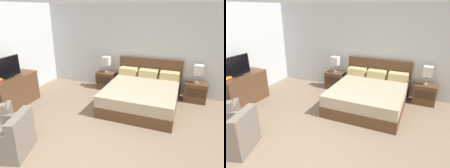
% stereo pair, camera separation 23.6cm
% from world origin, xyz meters
% --- Properties ---
extents(wall_back, '(6.85, 0.06, 2.53)m').
position_xyz_m(wall_back, '(0.00, 3.77, 1.26)').
color(wall_back, silver).
rests_on(wall_back, ground).
extents(bed, '(1.82, 2.02, 1.02)m').
position_xyz_m(bed, '(0.52, 2.75, 0.30)').
color(bed, brown).
rests_on(bed, ground).
extents(nightstand_left, '(0.56, 0.41, 0.53)m').
position_xyz_m(nightstand_left, '(-0.77, 3.48, 0.27)').
color(nightstand_left, brown).
rests_on(nightstand_left, ground).
extents(nightstand_right, '(0.56, 0.41, 0.53)m').
position_xyz_m(nightstand_right, '(1.82, 3.48, 0.27)').
color(nightstand_right, brown).
rests_on(nightstand_right, ground).
extents(table_lamp_left, '(0.23, 0.23, 0.48)m').
position_xyz_m(table_lamp_left, '(-0.77, 3.48, 0.88)').
color(table_lamp_left, gray).
rests_on(table_lamp_left, nightstand_left).
extents(table_lamp_right, '(0.23, 0.23, 0.48)m').
position_xyz_m(table_lamp_right, '(1.82, 3.48, 0.88)').
color(table_lamp_right, gray).
rests_on(table_lamp_right, nightstand_right).
extents(dresser, '(0.55, 1.25, 0.79)m').
position_xyz_m(dresser, '(-2.53, 1.56, 0.41)').
color(dresser, brown).
rests_on(dresser, ground).
extents(tv, '(0.18, 0.79, 0.50)m').
position_xyz_m(tv, '(-2.53, 1.46, 1.03)').
color(tv, black).
rests_on(tv, dresser).
extents(armchair_companion, '(0.86, 0.86, 0.76)m').
position_xyz_m(armchair_companion, '(-1.18, 0.11, 0.28)').
color(armchair_companion, '#70665B').
rests_on(armchair_companion, ground).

